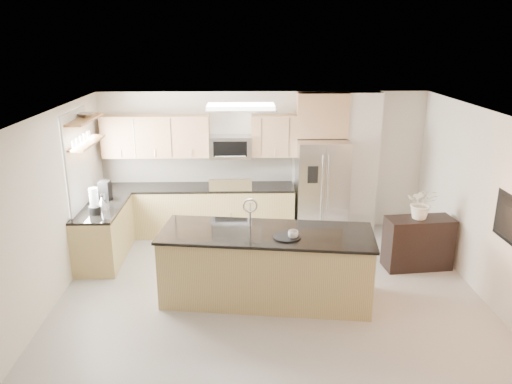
{
  "coord_description": "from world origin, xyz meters",
  "views": [
    {
      "loc": [
        -0.38,
        -5.84,
        3.59
      ],
      "look_at": [
        -0.18,
        1.3,
        1.32
      ],
      "focal_mm": 35.0,
      "sensor_mm": 36.0,
      "label": 1
    }
  ],
  "objects_px": {
    "island": "(266,265)",
    "bowl": "(85,114)",
    "range": "(231,209)",
    "blender": "(94,203)",
    "television": "(510,224)",
    "cup": "(293,235)",
    "coffee_maker": "(105,191)",
    "platter": "(287,237)",
    "kettle": "(102,203)",
    "flower_vase": "(423,195)",
    "microwave": "(230,147)",
    "credenza": "(418,243)",
    "refrigerator": "(321,188)"
  },
  "relations": [
    {
      "from": "island",
      "to": "bowl",
      "type": "height_order",
      "value": "bowl"
    },
    {
      "from": "range",
      "to": "blender",
      "type": "height_order",
      "value": "blender"
    },
    {
      "from": "bowl",
      "to": "television",
      "type": "distance_m",
      "value": 6.28
    },
    {
      "from": "cup",
      "to": "coffee_maker",
      "type": "xyz_separation_m",
      "value": [
        -2.97,
        1.96,
        0.01
      ]
    },
    {
      "from": "island",
      "to": "coffee_maker",
      "type": "height_order",
      "value": "island"
    },
    {
      "from": "cup",
      "to": "island",
      "type": "bearing_deg",
      "value": 145.95
    },
    {
      "from": "platter",
      "to": "kettle",
      "type": "distance_m",
      "value": 3.18
    },
    {
      "from": "platter",
      "to": "flower_vase",
      "type": "bearing_deg",
      "value": 27.01
    },
    {
      "from": "cup",
      "to": "microwave",
      "type": "bearing_deg",
      "value": 107.46
    },
    {
      "from": "credenza",
      "to": "refrigerator",
      "type": "bearing_deg",
      "value": 126.36
    },
    {
      "from": "credenza",
      "to": "bowl",
      "type": "xyz_separation_m",
      "value": [
        -5.25,
        0.69,
        1.96
      ]
    },
    {
      "from": "refrigerator",
      "to": "television",
      "type": "relative_size",
      "value": 1.65
    },
    {
      "from": "platter",
      "to": "blender",
      "type": "bearing_deg",
      "value": 156.88
    },
    {
      "from": "range",
      "to": "credenza",
      "type": "distance_m",
      "value": 3.37
    },
    {
      "from": "cup",
      "to": "blender",
      "type": "xyz_separation_m",
      "value": [
        -2.95,
        1.26,
        0.04
      ]
    },
    {
      "from": "bowl",
      "to": "cup",
      "type": "bearing_deg",
      "value": -30.29
    },
    {
      "from": "island",
      "to": "range",
      "type": "bearing_deg",
      "value": 110.0
    },
    {
      "from": "credenza",
      "to": "platter",
      "type": "distance_m",
      "value": 2.54
    },
    {
      "from": "island",
      "to": "platter",
      "type": "bearing_deg",
      "value": -29.94
    },
    {
      "from": "range",
      "to": "blender",
      "type": "xyz_separation_m",
      "value": [
        -2.07,
        -1.42,
        0.63
      ]
    },
    {
      "from": "platter",
      "to": "blender",
      "type": "distance_m",
      "value": 3.13
    },
    {
      "from": "refrigerator",
      "to": "platter",
      "type": "distance_m",
      "value": 2.74
    },
    {
      "from": "blender",
      "to": "bowl",
      "type": "distance_m",
      "value": 1.41
    },
    {
      "from": "range",
      "to": "cup",
      "type": "xyz_separation_m",
      "value": [
        0.88,
        -2.67,
        0.59
      ]
    },
    {
      "from": "television",
      "to": "refrigerator",
      "type": "bearing_deg",
      "value": 31.04
    },
    {
      "from": "credenza",
      "to": "platter",
      "type": "xyz_separation_m",
      "value": [
        -2.2,
        -1.11,
        0.6
      ]
    },
    {
      "from": "microwave",
      "to": "platter",
      "type": "bearing_deg",
      "value": -73.88
    },
    {
      "from": "cup",
      "to": "bowl",
      "type": "distance_m",
      "value": 3.86
    },
    {
      "from": "credenza",
      "to": "bowl",
      "type": "height_order",
      "value": "bowl"
    },
    {
      "from": "platter",
      "to": "blender",
      "type": "xyz_separation_m",
      "value": [
        -2.88,
        1.23,
        0.09
      ]
    },
    {
      "from": "flower_vase",
      "to": "platter",
      "type": "bearing_deg",
      "value": -152.99
    },
    {
      "from": "flower_vase",
      "to": "television",
      "type": "relative_size",
      "value": 0.7
    },
    {
      "from": "range",
      "to": "credenza",
      "type": "xyz_separation_m",
      "value": [
        3.0,
        -1.53,
        -0.06
      ]
    },
    {
      "from": "microwave",
      "to": "island",
      "type": "xyz_separation_m",
      "value": [
        0.54,
        -2.57,
        -1.12
      ]
    },
    {
      "from": "credenza",
      "to": "blender",
      "type": "distance_m",
      "value": 5.12
    },
    {
      "from": "cup",
      "to": "blender",
      "type": "distance_m",
      "value": 3.21
    },
    {
      "from": "microwave",
      "to": "platter",
      "type": "height_order",
      "value": "microwave"
    },
    {
      "from": "microwave",
      "to": "television",
      "type": "height_order",
      "value": "microwave"
    },
    {
      "from": "cup",
      "to": "coffee_maker",
      "type": "relative_size",
      "value": 0.44
    },
    {
      "from": "blender",
      "to": "kettle",
      "type": "bearing_deg",
      "value": 78.11
    },
    {
      "from": "coffee_maker",
      "to": "cup",
      "type": "bearing_deg",
      "value": -33.37
    },
    {
      "from": "kettle",
      "to": "coffee_maker",
      "type": "height_order",
      "value": "coffee_maker"
    },
    {
      "from": "refrigerator",
      "to": "cup",
      "type": "bearing_deg",
      "value": -106.54
    },
    {
      "from": "cup",
      "to": "kettle",
      "type": "xyz_separation_m",
      "value": [
        -2.9,
        1.49,
        -0.04
      ]
    },
    {
      "from": "platter",
      "to": "kettle",
      "type": "bearing_deg",
      "value": 152.59
    },
    {
      "from": "television",
      "to": "blender",
      "type": "bearing_deg",
      "value": 73.03
    },
    {
      "from": "refrigerator",
      "to": "cup",
      "type": "distance_m",
      "value": 2.75
    },
    {
      "from": "flower_vase",
      "to": "television",
      "type": "distance_m",
      "value": 1.68
    },
    {
      "from": "island",
      "to": "cup",
      "type": "bearing_deg",
      "value": -26.46
    },
    {
      "from": "cup",
      "to": "coffee_maker",
      "type": "bearing_deg",
      "value": 146.63
    }
  ]
}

